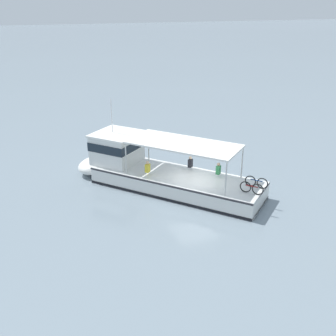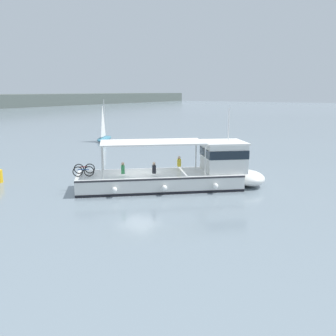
# 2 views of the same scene
# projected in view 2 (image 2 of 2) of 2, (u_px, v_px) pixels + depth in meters

# --- Properties ---
(ground_plane) EXTENTS (400.00, 400.00, 0.00)m
(ground_plane) POSITION_uv_depth(u_px,v_px,m) (139.00, 188.00, 25.59)
(ground_plane) COLOR gray
(ferry_main) EXTENTS (10.56, 11.70, 5.32)m
(ferry_main) POSITION_uv_depth(u_px,v_px,m) (183.00, 173.00, 25.55)
(ferry_main) COLOR white
(ferry_main) RESTS_ON ground
(sailboat_far_right) EXTENTS (4.92, 3.41, 5.40)m
(sailboat_far_right) POSITION_uv_depth(u_px,v_px,m) (104.00, 137.00, 49.53)
(sailboat_far_right) COLOR teal
(sailboat_far_right) RESTS_ON ground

